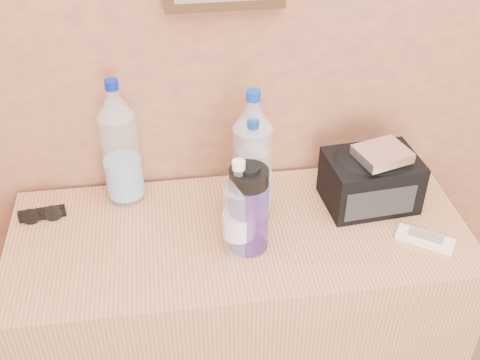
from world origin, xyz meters
The scene contains 10 objects.
dresser centered at (-0.19, 1.73, 0.38)m, with size 1.22×0.51×0.76m, color tan.
pet_large_b centered at (-0.49, 1.92, 0.92)m, with size 0.10×0.10×0.37m.
pet_large_c centered at (-0.15, 1.80, 0.93)m, with size 0.10×0.10×0.38m.
pet_large_d centered at (-0.15, 1.77, 0.90)m, with size 0.08×0.08×0.31m.
pet_small centered at (-0.20, 1.66, 0.88)m, with size 0.08×0.08×0.27m.
nalgene_bottle centered at (-0.18, 1.67, 0.88)m, with size 0.10×0.10×0.25m.
sunglasses centered at (-0.72, 1.85, 0.78)m, with size 0.12×0.05×0.03m, color black, non-canonical shape.
ac_remote centered at (0.28, 1.62, 0.77)m, with size 0.15×0.05×0.02m, color beige.
toiletry_bag centered at (0.18, 1.80, 0.84)m, with size 0.24×0.18×0.17m, color black, non-canonical shape.
foil_packet centered at (0.19, 1.77, 0.94)m, with size 0.13×0.11×0.03m, color white.
Camera 1 is at (-0.36, 0.53, 1.82)m, focal length 45.00 mm.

